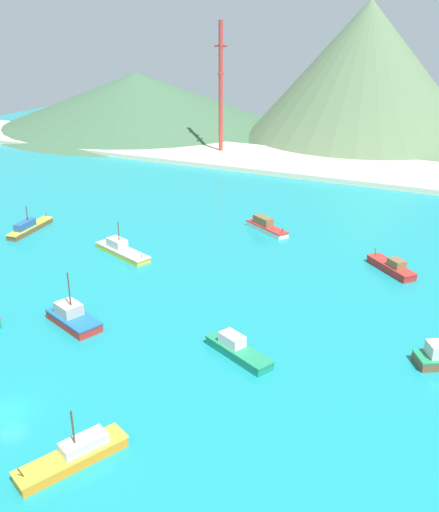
% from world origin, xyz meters
% --- Properties ---
extents(ground, '(260.00, 280.00, 0.50)m').
position_xyz_m(ground, '(0.00, 30.00, -0.25)').
color(ground, teal).
extents(fishing_boat_1, '(8.92, 5.82, 2.24)m').
position_xyz_m(fishing_boat_1, '(15.26, 18.03, 0.77)').
color(fishing_boat_1, '#198466').
rests_on(fishing_boat_1, ground).
extents(fishing_boat_4, '(8.41, 5.74, 6.74)m').
position_xyz_m(fishing_boat_4, '(-5.25, 15.93, 0.92)').
color(fishing_boat_4, red).
rests_on(fishing_boat_4, ground).
extents(fishing_boat_5, '(3.00, 10.68, 4.60)m').
position_xyz_m(fishing_boat_5, '(-32.54, 38.40, 0.80)').
color(fishing_boat_5, brown).
rests_on(fishing_boat_5, ground).
extents(fishing_boat_8, '(8.98, 6.54, 2.33)m').
position_xyz_m(fishing_boat_8, '(3.71, 56.17, 0.85)').
color(fishing_boat_8, silver).
rests_on(fishing_boat_8, ground).
extents(fishing_boat_9, '(6.10, 9.55, 5.10)m').
position_xyz_m(fishing_boat_9, '(9.78, -2.63, 0.75)').
color(fishing_boat_9, orange).
rests_on(fishing_boat_9, ground).
extents(fishing_boat_11, '(11.32, 6.34, 5.15)m').
position_xyz_m(fishing_boat_11, '(-12.62, 36.78, 0.74)').
color(fishing_boat_11, gold).
rests_on(fishing_boat_11, ground).
extents(fishing_boat_12, '(7.94, 7.43, 2.21)m').
position_xyz_m(fishing_boat_12, '(26.29, 48.03, 0.75)').
color(fishing_boat_12, red).
rests_on(fishing_boat_12, ground).
extents(beach_strip, '(247.00, 25.97, 1.20)m').
position_xyz_m(beach_strip, '(0.00, 104.00, 0.60)').
color(beach_strip, beige).
rests_on(beach_strip, ground).
extents(hill_west, '(93.66, 93.66, 17.02)m').
position_xyz_m(hill_west, '(-72.20, 133.73, 8.51)').
color(hill_west, '#3D6042').
rests_on(hill_west, ground).
extents(hill_central, '(68.56, 68.56, 38.67)m').
position_xyz_m(hill_central, '(-0.27, 143.13, 19.34)').
color(hill_central, '#56704C').
rests_on(hill_central, ground).
extents(radio_tower, '(3.32, 2.66, 33.22)m').
position_xyz_m(radio_tower, '(-28.45, 105.93, 16.94)').
color(radio_tower, '#B7332D').
rests_on(radio_tower, ground).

